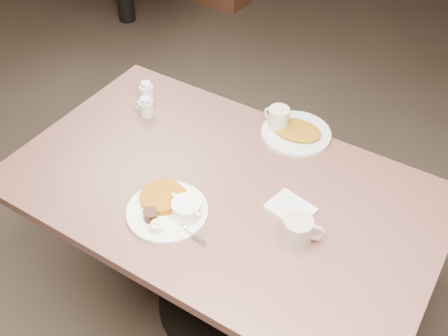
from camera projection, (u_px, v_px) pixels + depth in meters
The scene contains 9 objects.
room at pixel (220, 13), 1.37m from camera, with size 7.04×8.04×2.84m.
diner_table at pixel (221, 218), 1.93m from camera, with size 1.50×0.90×0.75m.
main_plate at pixel (170, 208), 1.71m from camera, with size 0.35×0.33×0.07m.
coffee_mug_near at pixel (299, 230), 1.61m from camera, with size 0.14×0.12×0.09m.
napkin at pixel (290, 209), 1.72m from camera, with size 0.16×0.14×0.02m.
coffee_mug_far at pixel (278, 119), 2.01m from camera, with size 0.12×0.10×0.10m.
creamer_left at pixel (146, 107), 2.09m from camera, with size 0.09×0.07×0.08m.
creamer_right at pixel (147, 91), 2.17m from camera, with size 0.08×0.06×0.08m.
hash_plate at pixel (296, 132), 2.01m from camera, with size 0.29×0.29×0.04m.
Camera 1 is at (0.69, -1.07, 2.04)m, focal length 41.65 mm.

